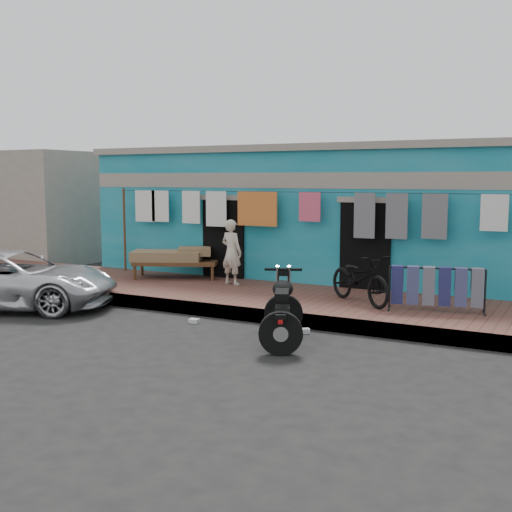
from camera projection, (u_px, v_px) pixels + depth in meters
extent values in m
plane|color=black|center=(198.00, 339.00, 10.39)|extent=(80.00, 80.00, 0.00)
cube|color=brown|center=(279.00, 301.00, 13.01)|extent=(28.00, 3.00, 0.25)
cube|color=gray|center=(244.00, 314.00, 11.74)|extent=(28.00, 0.10, 0.25)
cube|color=#0F7B93|center=(348.00, 218.00, 16.33)|extent=(12.00, 5.00, 3.20)
cube|color=#9E9384|center=(311.00, 180.00, 14.08)|extent=(12.00, 0.14, 0.35)
cube|color=#9E9384|center=(350.00, 151.00, 16.13)|extent=(12.20, 5.20, 0.16)
cube|color=black|center=(224.00, 244.00, 15.22)|extent=(1.10, 0.10, 2.10)
cube|color=black|center=(365.00, 252.00, 13.58)|extent=(1.10, 0.10, 2.10)
cube|color=#9E9384|center=(37.00, 205.00, 21.47)|extent=(6.00, 5.00, 3.40)
cylinder|color=brown|center=(125.00, 230.00, 16.30)|extent=(0.06, 0.06, 2.10)
cylinder|color=black|center=(305.00, 192.00, 13.84)|extent=(10.00, 0.01, 0.01)
cube|color=silver|center=(145.00, 206.00, 15.91)|extent=(0.60, 0.02, 0.78)
cube|color=silver|center=(160.00, 206.00, 15.69)|extent=(0.50, 0.02, 0.76)
cube|color=silver|center=(191.00, 207.00, 15.27)|extent=(0.50, 0.02, 0.77)
cube|color=silver|center=(216.00, 209.00, 14.94)|extent=(0.55, 0.02, 0.82)
cube|color=#CC4C26|center=(257.00, 209.00, 14.44)|extent=(1.00, 0.02, 0.77)
cube|color=#D24D69|center=(310.00, 207.00, 13.82)|extent=(0.50, 0.02, 0.63)
cube|color=slate|center=(364.00, 216.00, 13.27)|extent=(0.45, 0.02, 0.94)
cube|color=slate|center=(397.00, 216.00, 12.95)|extent=(0.45, 0.02, 0.93)
cube|color=slate|center=(435.00, 216.00, 12.59)|extent=(0.50, 0.02, 0.89)
cube|color=silver|center=(494.00, 213.00, 12.06)|extent=(0.50, 0.02, 0.70)
imported|color=silver|center=(11.00, 279.00, 12.82)|extent=(4.68, 3.50, 1.20)
imported|color=beige|center=(232.00, 252.00, 14.17)|extent=(0.57, 0.43, 1.45)
imported|color=black|center=(360.00, 273.00, 12.05)|extent=(1.81, 1.57, 1.15)
cube|color=silver|center=(194.00, 321.00, 11.56)|extent=(0.18, 0.15, 0.08)
cube|color=silver|center=(305.00, 331.00, 10.80)|extent=(0.20, 0.19, 0.08)
cube|color=silver|center=(281.00, 333.00, 10.65)|extent=(0.20, 0.24, 0.09)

